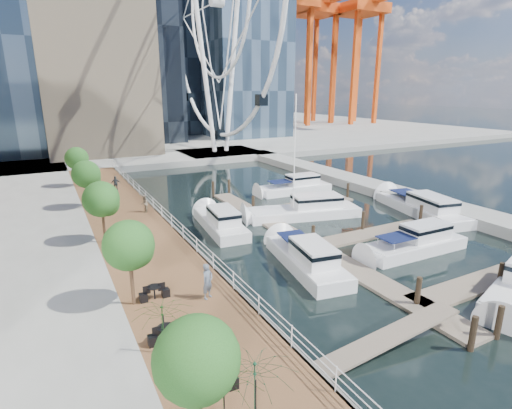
{
  "coord_description": "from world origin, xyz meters",
  "views": [
    {
      "loc": [
        -14.51,
        -15.54,
        11.82
      ],
      "look_at": [
        -0.12,
        11.55,
        3.0
      ],
      "focal_mm": 28.0,
      "sensor_mm": 36.0,
      "label": 1
    }
  ],
  "objects": [
    {
      "name": "yacht_foreground",
      "position": [
        9.15,
        3.58,
        0.0
      ],
      "size": [
        9.52,
        2.75,
        2.15
      ],
      "primitive_type": null,
      "rotation": [
        0.0,
        0.0,
        1.55
      ],
      "color": "silver",
      "rests_on": "ground"
    },
    {
      "name": "pedestrian_far",
      "position": [
        -8.02,
        29.82,
        1.85
      ],
      "size": [
        1.06,
        0.64,
        1.69
      ],
      "primitive_type": "imported",
      "rotation": [
        0.0,
        0.0,
        2.9
      ],
      "color": "#30373C",
      "rests_on": "boardwalk"
    },
    {
      "name": "boardwalk",
      "position": [
        -9.0,
        15.0,
        0.5
      ],
      "size": [
        6.0,
        60.0,
        1.0
      ],
      "primitive_type": "cube",
      "color": "brown",
      "rests_on": "ground"
    },
    {
      "name": "cafe_seating",
      "position": [
        -10.26,
        -4.37,
        2.21
      ],
      "size": [
        4.73,
        8.35,
        2.54
      ],
      "color": "#0F3822",
      "rests_on": "ground"
    },
    {
      "name": "cafe_tables",
      "position": [
        -10.4,
        -2.0,
        1.37
      ],
      "size": [
        2.5,
        13.7,
        0.74
      ],
      "color": "black",
      "rests_on": "ground"
    },
    {
      "name": "pier",
      "position": [
        14.0,
        52.0,
        0.5
      ],
      "size": [
        14.0,
        12.0,
        1.0
      ],
      "primitive_type": "cube",
      "color": "gray",
      "rests_on": "ground"
    },
    {
      "name": "moored_yachts",
      "position": [
        7.5,
        12.67,
        0.0
      ],
      "size": [
        24.08,
        31.81,
        11.5
      ],
      "color": "white",
      "rests_on": "ground"
    },
    {
      "name": "pedestrian_mid",
      "position": [
        -7.09,
        20.26,
        1.8
      ],
      "size": [
        0.82,
        0.93,
        1.6
      ],
      "primitive_type": "imported",
      "rotation": [
        0.0,
        0.0,
        -1.9
      ],
      "color": "#82715A",
      "rests_on": "boardwalk"
    },
    {
      "name": "ground",
      "position": [
        0.0,
        0.0,
        0.0
      ],
      "size": [
        520.0,
        520.0,
        0.0
      ],
      "primitive_type": "plane",
      "color": "black",
      "rests_on": "ground"
    },
    {
      "name": "breakwater",
      "position": [
        20.0,
        20.0,
        0.5
      ],
      "size": [
        4.0,
        60.0,
        1.0
      ],
      "primitive_type": "cube",
      "color": "gray",
      "rests_on": "ground"
    },
    {
      "name": "floating_docks",
      "position": [
        7.97,
        9.98,
        0.49
      ],
      "size": [
        16.0,
        34.0,
        2.6
      ],
      "color": "#6D6051",
      "rests_on": "ground"
    },
    {
      "name": "land_far",
      "position": [
        0.0,
        102.0,
        0.5
      ],
      "size": [
        200.0,
        114.0,
        1.0
      ],
      "primitive_type": "cube",
      "color": "gray",
      "rests_on": "ground"
    },
    {
      "name": "port_cranes",
      "position": [
        67.67,
        95.67,
        20.0
      ],
      "size": [
        40.0,
        52.0,
        38.0
      ],
      "color": "#D84C14",
      "rests_on": "ground"
    },
    {
      "name": "ferris_wheel",
      "position": [
        14.0,
        52.0,
        25.92
      ],
      "size": [
        5.8,
        45.6,
        47.8
      ],
      "color": "white",
      "rests_on": "ground"
    },
    {
      "name": "pedestrian_near",
      "position": [
        -7.73,
        2.76,
        1.99
      ],
      "size": [
        0.86,
        0.77,
        1.98
      ],
      "primitive_type": "imported",
      "rotation": [
        0.0,
        0.0,
        0.53
      ],
      "color": "#4C5766",
      "rests_on": "boardwalk"
    },
    {
      "name": "street_trees",
      "position": [
        -11.4,
        14.0,
        4.29
      ],
      "size": [
        2.6,
        42.6,
        4.6
      ],
      "color": "#3F2B1C",
      "rests_on": "ground"
    },
    {
      "name": "railing",
      "position": [
        -6.1,
        15.0,
        1.52
      ],
      "size": [
        0.1,
        60.0,
        1.05
      ],
      "primitive_type": null,
      "color": "white",
      "rests_on": "boardwalk"
    },
    {
      "name": "seawall",
      "position": [
        -6.0,
        15.0,
        0.5
      ],
      "size": [
        0.25,
        60.0,
        1.0
      ],
      "primitive_type": "cube",
      "color": "#595954",
      "rests_on": "ground"
    }
  ]
}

